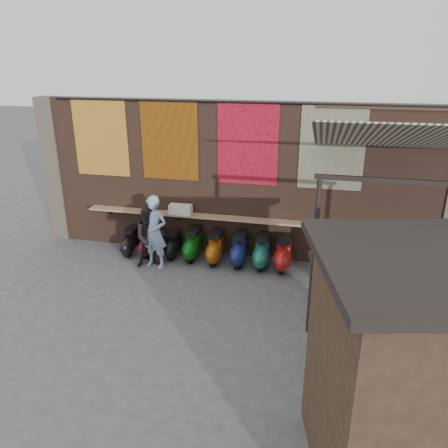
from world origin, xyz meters
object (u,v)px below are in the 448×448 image
Objects in this scene: scooter_stool_1 at (150,242)px; diner_right at (150,237)px; scooter_stool_2 at (173,245)px; diner_left at (154,232)px; shelf_box at (181,209)px; scooter_stool_5 at (240,249)px; shopper_navy at (404,287)px; market_stall at (439,380)px; scooter_stool_4 at (216,248)px; scooter_stool_3 at (193,244)px; scooter_stool_0 at (131,241)px; scooter_stool_6 at (262,251)px; shopper_tan at (365,271)px; scooter_stool_7 at (283,254)px.

diner_right is (0.28, -0.59, 0.42)m from scooter_stool_1.
diner_left is (-0.25, -0.61, 0.58)m from scooter_stool_2.
diner_right is (-0.52, -0.90, -0.47)m from shelf_box.
shopper_navy reaches higher than scooter_stool_5.
diner_right is at bearing 126.06° from market_stall.
scooter_stool_5 is 2.18m from diner_left.
market_stall is (4.03, -5.37, 1.05)m from scooter_stool_4.
diner_right is at bearing -119.97° from shelf_box.
scooter_stool_0 is at bearing -177.61° from scooter_stool_3.
scooter_stool_6 is at bearing -14.74° from diner_right.
scooter_stool_4 is at bearing -18.11° from shelf_box.
shopper_tan reaches higher than scooter_stool_0.
scooter_stool_7 is (1.11, -0.02, -0.00)m from scooter_stool_5.
scooter_stool_3 is 1.01× the size of scooter_stool_4.
scooter_stool_1 is at bearing 124.15° from market_stall.
scooter_stool_1 is 3.56m from scooter_stool_7.
shopper_tan is 0.53× the size of market_stall.
shopper_navy is (3.59, -1.98, 0.44)m from scooter_stool_5.
scooter_stool_0 reaches higher than scooter_stool_2.
scooter_stool_4 is 0.98× the size of scooter_stool_6.
scooter_stool_3 is 0.56× the size of shopper_tan.
scooter_stool_3 is 1.18m from diner_right.
diner_right is at bearing -170.30° from scooter_stool_7.
scooter_stool_7 reaches higher than scooter_stool_2.
scooter_stool_1 is at bearing -158.78° from shelf_box.
scooter_stool_7 is at bearing -7.01° from shelf_box.
shopper_navy is at bearing -40.22° from diner_right.
scooter_stool_0 and scooter_stool_1 have the same top height.
scooter_stool_4 is at bearing -179.33° from scooter_stool_6.
scooter_stool_7 is at bearing -0.48° from scooter_stool_1.
diner_left is at bearing 125.40° from market_stall.
shopper_tan is (4.97, -0.67, -0.15)m from diner_left.
scooter_stool_0 is at bearing -179.63° from scooter_stool_5.
shelf_box is 0.38× the size of diner_right.
scooter_stool_0 is 0.52m from scooter_stool_1.
scooter_stool_4 is (1.17, -0.05, 0.06)m from scooter_stool_2.
diner_left is (-0.80, -0.63, 0.51)m from scooter_stool_3.
shopper_tan is (3.55, -1.24, 0.37)m from scooter_stool_4.
scooter_stool_5 is 1.11m from scooter_stool_7.
scooter_stool_0 is at bearing -176.51° from scooter_stool_1.
scooter_stool_5 is 0.58m from scooter_stool_6.
scooter_stool_4 is 0.55× the size of diner_right.
shopper_navy is 3.46m from market_stall.
diner_left is at bearing -141.65° from scooter_stool_3.
scooter_stool_1 is 2.45m from scooter_stool_5.
scooter_stool_0 is 0.44× the size of shopper_navy.
scooter_stool_0 is at bearing -21.60° from shopper_navy.
scooter_stool_3 reaches higher than scooter_stool_0.
scooter_stool_1 is 0.49× the size of diner_right.
scooter_stool_7 is (3.56, -0.03, 0.06)m from scooter_stool_1.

